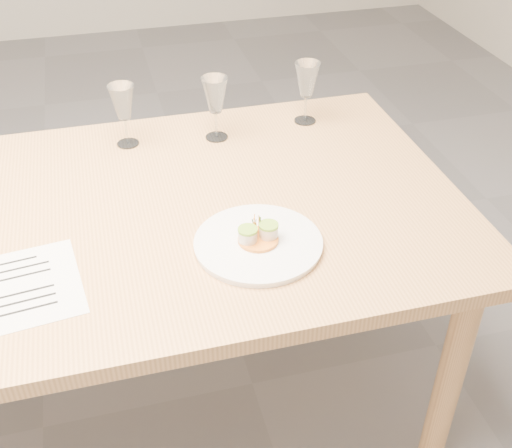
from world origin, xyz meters
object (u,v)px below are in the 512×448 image
object	(u,v)px
wine_glass_0	(123,104)
wine_glass_1	(215,97)
dinner_plate	(258,242)
recipe_sheet	(30,285)
wine_glass_2	(307,81)

from	to	relation	value
wine_glass_0	wine_glass_1	xyz separation A→B (m)	(0.26, -0.03, 0.00)
dinner_plate	wine_glass_0	xyz separation A→B (m)	(-0.25, 0.57, 0.12)
dinner_plate	recipe_sheet	xyz separation A→B (m)	(-0.51, -0.01, -0.01)
dinner_plate	recipe_sheet	bearing A→B (deg)	-179.25
recipe_sheet	wine_glass_0	distance (m)	0.64
wine_glass_2	wine_glass_1	bearing A→B (deg)	-173.25
wine_glass_0	wine_glass_2	world-z (taller)	wine_glass_2
recipe_sheet	wine_glass_1	xyz separation A→B (m)	(0.53, 0.55, 0.13)
dinner_plate	wine_glass_0	distance (m)	0.63
wine_glass_0	wine_glass_1	size ratio (longest dim) A/B	0.97
wine_glass_1	wine_glass_2	world-z (taller)	wine_glass_2
dinner_plate	wine_glass_0	bearing A→B (deg)	113.41
dinner_plate	wine_glass_0	size ratio (longest dim) A/B	1.62
dinner_plate	wine_glass_1	distance (m)	0.55
dinner_plate	wine_glass_2	xyz separation A→B (m)	(0.30, 0.57, 0.12)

